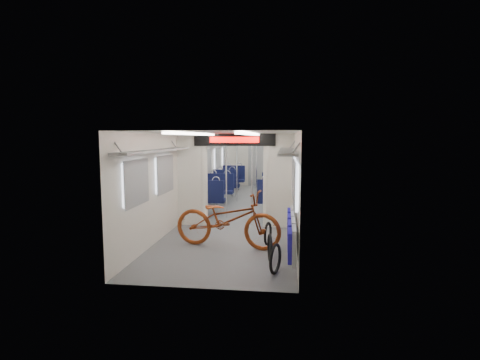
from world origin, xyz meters
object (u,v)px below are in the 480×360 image
Objects in this scene: bike_hoop_b at (270,249)px; stanchion_near_left at (226,176)px; stanchion_far_left at (237,168)px; seat_bay_near_left at (215,191)px; stanchion_near_right at (252,177)px; stanchion_far_right at (256,168)px; seat_bay_far_right at (277,180)px; seat_bay_near_right at (275,191)px; seat_bay_far_left at (230,179)px; bike_hoop_c at (268,235)px; bicycle at (228,219)px; flip_bench at (291,232)px; bike_hoop_a at (275,260)px.

stanchion_near_left is at bearing 110.76° from bike_hoop_b.
stanchion_near_left and stanchion_far_left have the same top height.
stanchion_near_right is (1.28, -1.38, 0.60)m from seat_bay_near_left.
stanchion_near_right is 1.00× the size of stanchion_far_right.
seat_bay_far_right is at bearing 60.77° from seat_bay_near_left.
stanchion_far_right reaches higher than seat_bay_near_right.
stanchion_far_left is (0.52, -1.94, 0.59)m from seat_bay_far_left.
seat_bay_near_left is 3.83m from seat_bay_far_right.
stanchion_far_left reaches higher than bike_hoop_c.
stanchion_far_right is at bearing 77.96° from stanchion_near_left.
stanchion_near_right is (-0.55, 2.46, 0.93)m from bike_hoop_c.
stanchion_near_right reaches higher than bicycle.
stanchion_near_left is 1.00× the size of stanchion_far_right.
bike_hoop_b is 0.22× the size of stanchion_near_left.
flip_bench is 0.96× the size of seat_bay_far_left.
seat_bay_far_right is 2.03m from stanchion_far_right.
stanchion_far_left is 1.00× the size of stanchion_far_right.
bike_hoop_b is (-0.11, 0.61, -0.00)m from bike_hoop_a.
stanchion_near_left is (-1.29, -4.65, 0.58)m from seat_bay_far_right.
stanchion_near_left is at bearing -66.30° from seat_bay_near_left.
seat_bay_near_left is 0.92× the size of stanchion_far_right.
bicycle reaches higher than seat_bay_far_right.
stanchion_far_right is (-1.11, 6.49, 0.57)m from flip_bench.
stanchion_near_left reaches higher than bicycle.
stanchion_near_right reaches higher than bike_hoop_b.
stanchion_near_right is at bearing -111.03° from seat_bay_near_right.
bicycle is at bearing -82.03° from seat_bay_far_left.
stanchion_near_left is at bearing 109.32° from bike_hoop_a.
stanchion_near_left is at bearing -102.04° from stanchion_far_right.
stanchion_far_right is at bearing 12.27° from stanchion_far_left.
stanchion_far_left is at bearing 14.91° from bicycle.
bike_hoop_b is at bearing -85.32° from bike_hoop_c.
stanchion_far_left is at bearing 105.53° from stanchion_near_right.
stanchion_near_right reaches higher than seat_bay_near_right.
bike_hoop_c is at bearing -64.43° from seat_bay_near_left.
flip_bench is 0.93× the size of stanchion_near_right.
stanchion_far_left is at bearing 137.47° from seat_bay_near_right.
stanchion_far_left is at bearing -75.09° from seat_bay_far_left.
seat_bay_near_right is at bearing -1.70° from bicycle.
stanchion_near_right is at bearing -74.47° from stanchion_far_left.
bike_hoop_c is 0.21× the size of stanchion_near_left.
stanchion_near_right is (0.25, 2.70, 0.57)m from bicycle.
seat_bay_near_left is 2.02m from stanchion_far_right.
stanchion_near_left is 0.71m from stanchion_near_right.
bike_hoop_b is 8.41m from seat_bay_far_left.
seat_bay_far_right reaches higher than seat_bay_near_left.
seat_bay_near_left reaches higher than bike_hoop_c.
bicycle is 0.91m from bike_hoop_c.
seat_bay_near_left is at bearing 23.73° from bicycle.
seat_bay_near_left is 0.95× the size of seat_bay_far_right.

